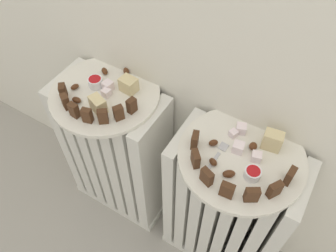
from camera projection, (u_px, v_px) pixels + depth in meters
name	position (u px, v px, depth m)	size (l,w,h in m)	color
radiator_left	(117.00, 154.00, 1.17)	(0.35, 0.18, 0.58)	silver
radiator_right	(225.00, 210.00, 1.04)	(0.35, 0.18, 0.58)	silver
plate_left	(105.00, 94.00, 0.94)	(0.31, 0.31, 0.01)	silver
plate_right	(242.00, 156.00, 0.81)	(0.31, 0.31, 0.01)	silver
dark_cake_slice_left_0	(63.00, 91.00, 0.91)	(0.03, 0.02, 0.04)	#472B19
dark_cake_slice_left_1	(66.00, 102.00, 0.88)	(0.03, 0.02, 0.04)	#472B19
dark_cake_slice_left_2	(74.00, 110.00, 0.86)	(0.03, 0.02, 0.04)	#472B19
dark_cake_slice_left_3	(87.00, 115.00, 0.85)	(0.03, 0.02, 0.04)	#472B19
dark_cake_slice_left_4	(103.00, 116.00, 0.85)	(0.03, 0.02, 0.04)	#472B19
dark_cake_slice_left_5	(119.00, 113.00, 0.86)	(0.03, 0.02, 0.04)	#472B19
dark_cake_slice_left_6	(132.00, 106.00, 0.87)	(0.03, 0.02, 0.04)	#472B19
marble_cake_slice_left_0	(129.00, 85.00, 0.92)	(0.05, 0.04, 0.04)	beige
marble_cake_slice_left_1	(98.00, 104.00, 0.87)	(0.05, 0.03, 0.04)	beige
turkish_delight_left_0	(106.00, 93.00, 0.92)	(0.02, 0.02, 0.02)	white
turkish_delight_left_1	(108.00, 86.00, 0.93)	(0.03, 0.03, 0.03)	white
medjool_date_left_0	(126.00, 71.00, 0.98)	(0.03, 0.02, 0.02)	#4C2814
medjool_date_left_1	(75.00, 87.00, 0.94)	(0.02, 0.02, 0.01)	#4C2814
medjool_date_left_2	(77.00, 100.00, 0.90)	(0.03, 0.02, 0.01)	#4C2814
medjool_date_left_3	(105.00, 71.00, 0.97)	(0.03, 0.02, 0.02)	#4C2814
jam_bowl_left	(95.00, 82.00, 0.94)	(0.04, 0.04, 0.03)	white
dark_cake_slice_right_0	(195.00, 140.00, 0.80)	(0.03, 0.02, 0.04)	#472B19
dark_cake_slice_right_1	(196.00, 159.00, 0.77)	(0.03, 0.02, 0.04)	#472B19
dark_cake_slice_right_2	(207.00, 177.00, 0.74)	(0.03, 0.02, 0.04)	#472B19
dark_cake_slice_right_3	(227.00, 190.00, 0.72)	(0.03, 0.02, 0.04)	#472B19
dark_cake_slice_right_4	(252.00, 195.00, 0.71)	(0.03, 0.02, 0.04)	#472B19
dark_cake_slice_right_5	(275.00, 190.00, 0.72)	(0.03, 0.02, 0.04)	#472B19
dark_cake_slice_right_6	(290.00, 176.00, 0.74)	(0.03, 0.02, 0.04)	#472B19
marble_cake_slice_right_0	(272.00, 140.00, 0.80)	(0.04, 0.03, 0.05)	beige
turkish_delight_right_0	(238.00, 148.00, 0.80)	(0.03, 0.03, 0.03)	white
turkish_delight_right_1	(241.00, 129.00, 0.84)	(0.02, 0.02, 0.02)	white
turkish_delight_right_2	(233.00, 134.00, 0.83)	(0.02, 0.02, 0.02)	white
turkish_delight_right_3	(256.00, 157.00, 0.78)	(0.02, 0.02, 0.02)	white
medjool_date_right_0	(229.00, 174.00, 0.76)	(0.03, 0.02, 0.02)	#4C2814
medjool_date_right_1	(213.00, 143.00, 0.81)	(0.02, 0.02, 0.02)	#4C2814
medjool_date_right_2	(253.00, 146.00, 0.81)	(0.02, 0.02, 0.02)	#4C2814
medjool_date_right_3	(213.00, 162.00, 0.78)	(0.02, 0.01, 0.02)	#4C2814
jam_bowl_right	(253.00, 173.00, 0.75)	(0.04, 0.04, 0.02)	white
fork	(218.00, 154.00, 0.80)	(0.02, 0.09, 0.00)	#B7B7BC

